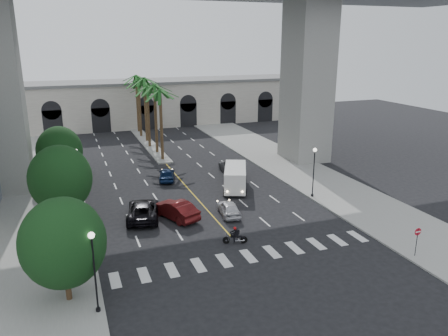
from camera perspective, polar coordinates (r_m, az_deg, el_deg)
ground at (r=35.29m, az=2.22°, el=-10.36°), size 140.00×140.00×0.00m
sidewalk_left at (r=46.88m, az=-22.58°, el=-4.62°), size 8.00×100.00×0.15m
sidewalk_right at (r=54.14m, az=10.83°, el=-0.87°), size 8.00×100.00×0.15m
median at (r=69.95m, az=-9.81°, el=3.13°), size 2.00×24.00×0.20m
pier_building at (r=85.72m, az=-12.13°, el=8.27°), size 71.00×10.50×8.50m
bridge at (r=53.45m, az=-3.54°, el=19.20°), size 75.00×13.00×26.00m
palm_a at (r=58.73m, az=-8.36°, el=9.61°), size 3.20×3.20×10.30m
palm_b at (r=62.61m, az=-9.07°, el=10.24°), size 3.20×3.20×10.60m
palm_c at (r=66.51m, az=-10.02°, el=10.15°), size 3.20×3.20×10.10m
palm_d at (r=70.42m, az=-10.39°, el=11.07°), size 3.20×3.20×10.90m
palm_e at (r=74.34m, az=-11.13°, el=10.95°), size 3.20×3.20×10.40m
palm_f at (r=78.30m, az=-11.42°, el=11.40°), size 3.20×3.20×10.70m
street_tree_near at (r=28.63m, az=-20.28°, el=-9.17°), size 5.20×5.20×6.89m
street_tree_mid at (r=40.76m, az=-20.59°, el=-1.32°), size 5.44×5.44×7.21m
street_tree_far at (r=52.44m, az=-20.69°, el=2.13°), size 5.04×5.04×6.68m
lamp_post_left_near at (r=27.19m, az=-16.61°, el=-12.11°), size 0.40×0.40×5.35m
lamp_post_left_far at (r=46.80m, az=-18.59°, el=-0.17°), size 0.40×0.40×5.35m
lamp_post_right at (r=45.73m, az=11.66°, el=-0.01°), size 0.40×0.40×5.35m
traffic_signal_near at (r=29.74m, az=-16.68°, el=-11.07°), size 0.25×0.18×3.65m
traffic_signal_far at (r=33.36m, az=-17.21°, el=-8.02°), size 0.25×0.18×3.65m
motorcycle_rider at (r=35.69m, az=1.56°, el=-8.85°), size 1.97×0.74×1.46m
car_a at (r=41.13m, az=0.62°, el=-5.27°), size 2.12×4.23×1.38m
car_b at (r=40.59m, az=-6.34°, el=-5.42°), size 3.68×5.51×1.72m
car_c at (r=41.02m, az=-10.52°, el=-5.41°), size 4.02×6.44×1.66m
car_d at (r=53.87m, az=0.96°, el=0.18°), size 3.08×5.97×1.66m
car_e at (r=51.58m, az=-7.48°, el=-0.81°), size 2.77×4.60×1.47m
cargo_van at (r=47.72m, az=1.48°, el=-1.22°), size 4.40×6.46×2.58m
pedestrian_a at (r=33.12m, az=-19.23°, el=-11.23°), size 0.70×0.52×1.77m
pedestrian_b at (r=36.27m, az=-20.29°, el=-8.77°), size 0.95×0.76×1.86m
do_not_enter_sign at (r=36.10m, az=23.93°, el=-8.15°), size 0.59×0.06×2.41m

